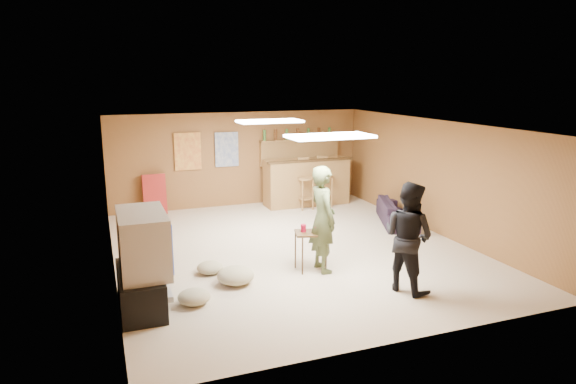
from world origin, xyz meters
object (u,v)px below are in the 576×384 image
object	(u,v)px
tv_body	(143,242)
person_olive	(323,219)
bar_counter	(306,182)
sofa	(397,212)
tray_table	(311,251)
person_black	(408,237)

from	to	relation	value
tv_body	person_olive	xyz separation A→B (m)	(2.74, 0.39, -0.06)
tv_body	bar_counter	bearing A→B (deg)	47.00
sofa	tray_table	bearing A→B (deg)	145.45
person_black	bar_counter	bearing A→B (deg)	-28.77
person_olive	tray_table	xyz separation A→B (m)	(-0.17, 0.07, -0.53)
tv_body	sofa	world-z (taller)	tv_body
person_black	tray_table	size ratio (longest dim) A/B	2.54
bar_counter	person_olive	xyz separation A→B (m)	(-1.41, -4.06, 0.29)
person_black	tray_table	distance (m)	1.62
bar_counter	sofa	distance (m)	2.48
person_olive	sofa	distance (m)	3.24
tv_body	bar_counter	distance (m)	6.09
tv_body	sofa	xyz separation A→B (m)	(5.30, 2.27, -0.66)
tray_table	person_olive	bearing A→B (deg)	-24.00
bar_counter	sofa	size ratio (longest dim) A/B	1.22
person_olive	person_black	bearing A→B (deg)	-144.81
tv_body	person_olive	world-z (taller)	person_olive
bar_counter	sofa	world-z (taller)	bar_counter
bar_counter	tray_table	xyz separation A→B (m)	(-1.58, -3.98, -0.24)
tv_body	person_olive	distance (m)	2.76
tray_table	sofa	bearing A→B (deg)	33.47
tv_body	tray_table	bearing A→B (deg)	10.26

